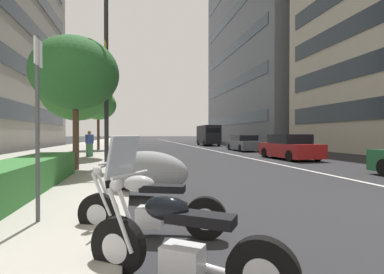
{
  "coord_description": "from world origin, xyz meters",
  "views": [
    {
      "loc": [
        -2.59,
        6.92,
        1.48
      ],
      "look_at": [
        14.04,
        3.51,
        1.31
      ],
      "focal_mm": 26.24,
      "sensor_mm": 36.0,
      "label": 1
    }
  ],
  "objects": [
    {
      "name": "street_tree_mid_sidewalk",
      "position": [
        14.21,
        10.11,
        3.91
      ],
      "size": [
        3.93,
        3.93,
        5.44
      ],
      "color": "#473323",
      "rests_on": "sidewalk_right_plaza"
    },
    {
      "name": "clipped_hedge_bed",
      "position": [
        4.23,
        9.49,
        0.51
      ],
      "size": [
        6.84,
        1.1,
        0.72
      ],
      "primitive_type": "cube",
      "color": "#337033",
      "rests_on": "sidewalk_right_plaza"
    },
    {
      "name": "car_mid_block_traffic",
      "position": [
        12.54,
        -2.1,
        0.69
      ],
      "size": [
        4.24,
        2.05,
        1.47
      ],
      "rotation": [
        0.0,
        0.0,
        0.04
      ],
      "color": "maroon",
      "rests_on": "ground"
    },
    {
      "name": "street_tree_by_lamp_post",
      "position": [
        22.48,
        9.96,
        3.98
      ],
      "size": [
        3.0,
        3.0,
        5.12
      ],
      "color": "#473323",
      "rests_on": "sidewalk_right_plaza"
    },
    {
      "name": "street_lamp_with_banners",
      "position": [
        9.88,
        7.73,
        5.18
      ],
      "size": [
        1.26,
        2.6,
        8.4
      ],
      "color": "#232326",
      "rests_on": "sidewalk_right_plaza"
    },
    {
      "name": "pedestrian_on_plaza",
      "position": [
        15.03,
        9.57,
        0.91
      ],
      "size": [
        0.46,
        0.47,
        1.52
      ],
      "rotation": [
        0.0,
        0.0,
        3.84
      ],
      "color": "#3F724C",
      "rests_on": "sidewalk_right_plaza"
    },
    {
      "name": "sidewalk_right_plaza",
      "position": [
        30.0,
        11.22,
        0.07
      ],
      "size": [
        160.0,
        8.37,
        0.15
      ],
      "primitive_type": "cube",
      "color": "#A39E93",
      "rests_on": "ground"
    },
    {
      "name": "street_tree_far_plaza",
      "position": [
        8.59,
        9.09,
        3.75
      ],
      "size": [
        3.18,
        3.18,
        4.97
      ],
      "color": "#473323",
      "rests_on": "sidewalk_right_plaza"
    },
    {
      "name": "motorcycle_by_sign_pole",
      "position": [
        1.5,
        6.72,
        0.4
      ],
      "size": [
        0.93,
        2.11,
        1.08
      ],
      "rotation": [
        0.0,
        0.0,
        1.23
      ],
      "color": "black",
      "rests_on": "ground"
    },
    {
      "name": "motorcycle_mid_row",
      "position": [
        4.02,
        6.66,
        0.59
      ],
      "size": [
        1.71,
        2.16,
        1.09
      ],
      "rotation": [
        0.0,
        0.0,
        1.05
      ],
      "color": "gray",
      "rests_on": "ground"
    },
    {
      "name": "motorcycle_nearest_camera",
      "position": [
        0.02,
        6.51,
        0.43
      ],
      "size": [
        1.28,
        1.8,
        1.47
      ],
      "rotation": [
        0.0,
        0.0,
        0.97
      ],
      "color": "black",
      "rests_on": "ground"
    },
    {
      "name": "car_lead_in_lane",
      "position": [
        20.94,
        -2.61,
        0.67
      ],
      "size": [
        4.76,
        2.02,
        1.39
      ],
      "rotation": [
        0.0,
        0.0,
        -0.04
      ],
      "color": "#4C515B",
      "rests_on": "ground"
    },
    {
      "name": "parking_sign_by_curb",
      "position": [
        2.05,
        8.36,
        1.83
      ],
      "size": [
        0.32,
        0.06,
        2.82
      ],
      "color": "#47494C",
      "rests_on": "sidewalk_right_plaza"
    },
    {
      "name": "office_tower_far_left_down_avenue",
      "position": [
        42.39,
        -19.84,
        24.01
      ],
      "size": [
        29.78,
        21.7,
        48.02
      ],
      "color": "slate",
      "rests_on": "ground"
    },
    {
      "name": "lane_centre_stripe",
      "position": [
        35.0,
        0.0,
        0.0
      ],
      "size": [
        110.0,
        0.16,
        0.01
      ],
      "primitive_type": "cube",
      "color": "silver",
      "rests_on": "ground"
    },
    {
      "name": "delivery_van_ahead",
      "position": [
        33.27,
        -2.61,
        1.4
      ],
      "size": [
        5.97,
        2.24,
        2.61
      ],
      "rotation": [
        0.0,
        0.0,
        -0.03
      ],
      "color": "black",
      "rests_on": "ground"
    }
  ]
}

